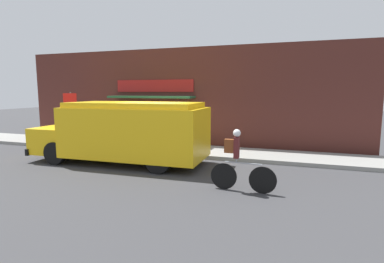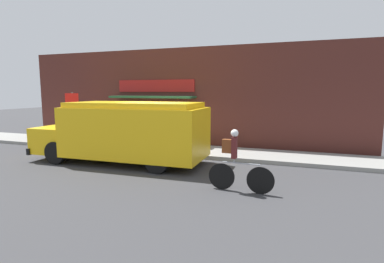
% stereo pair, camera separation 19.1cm
% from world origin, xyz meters
% --- Properties ---
extents(ground_plane, '(70.00, 70.00, 0.00)m').
position_xyz_m(ground_plane, '(0.00, 0.00, 0.00)').
color(ground_plane, '#38383A').
extents(sidewalk, '(28.00, 2.18, 0.15)m').
position_xyz_m(sidewalk, '(0.00, 1.09, 0.08)').
color(sidewalk, gray).
rests_on(sidewalk, ground_plane).
extents(storefront, '(17.06, 1.04, 4.65)m').
position_xyz_m(storefront, '(-0.04, 2.56, 2.33)').
color(storefront, '#4C231E').
rests_on(storefront, ground_plane).
extents(school_bus, '(6.54, 2.73, 2.23)m').
position_xyz_m(school_bus, '(-0.51, -1.47, 1.17)').
color(school_bus, yellow).
rests_on(school_bus, ground_plane).
extents(cyclist, '(1.74, 0.20, 1.64)m').
position_xyz_m(cyclist, '(3.94, -3.24, 0.77)').
color(cyclist, black).
rests_on(cyclist, ground_plane).
extents(stop_sign_post, '(0.45, 0.45, 2.43)m').
position_xyz_m(stop_sign_post, '(-4.82, 0.77, 1.78)').
color(stop_sign_post, slate).
rests_on(stop_sign_post, sidewalk).
extents(trash_bin, '(0.53, 0.53, 0.75)m').
position_xyz_m(trash_bin, '(-3.75, 1.47, 0.53)').
color(trash_bin, '#38383D').
rests_on(trash_bin, sidewalk).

